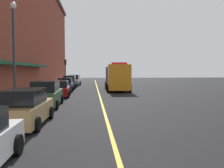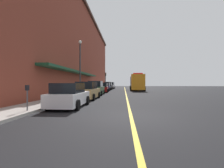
% 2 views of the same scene
% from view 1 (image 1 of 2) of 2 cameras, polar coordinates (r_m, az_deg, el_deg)
% --- Properties ---
extents(ground_plane, '(112.00, 112.00, 0.00)m').
position_cam_1_polar(ground_plane, '(28.28, -3.29, -1.94)').
color(ground_plane, black).
extents(sidewalk_left, '(2.40, 70.00, 0.15)m').
position_cam_1_polar(sidewalk_left, '(28.79, -15.73, -1.81)').
color(sidewalk_left, '#ADA8A0').
rests_on(sidewalk_left, ground).
extents(lane_center_stripe, '(0.16, 70.00, 0.01)m').
position_cam_1_polar(lane_center_stripe, '(28.28, -3.29, -1.93)').
color(lane_center_stripe, gold).
rests_on(lane_center_stripe, ground).
extents(parked_car_1, '(2.12, 4.51, 1.71)m').
position_cam_1_polar(parked_car_1, '(11.86, -20.34, -5.48)').
color(parked_car_1, '#A5844C').
rests_on(parked_car_1, ground).
extents(parked_car_2, '(2.05, 4.90, 1.85)m').
position_cam_1_polar(parked_car_2, '(17.53, -15.54, -2.42)').
color(parked_car_2, '#2D5133').
rests_on(parked_car_2, ground).
extents(parked_car_3, '(2.17, 4.33, 1.56)m').
position_cam_1_polar(parked_car_3, '(23.80, -12.56, -1.21)').
color(parked_car_3, maroon).
rests_on(parked_car_3, ground).
extents(parked_car_4, '(1.98, 4.18, 1.68)m').
position_cam_1_polar(parked_car_4, '(29.52, -11.19, -0.25)').
color(parked_car_4, navy).
rests_on(parked_car_4, ground).
extents(parked_car_5, '(2.03, 4.88, 1.85)m').
position_cam_1_polar(parked_car_5, '(34.96, -10.17, 0.42)').
color(parked_car_5, black).
rests_on(parked_car_5, ground).
extents(parked_car_6, '(2.26, 4.82, 1.84)m').
position_cam_1_polar(parked_car_6, '(41.11, -9.17, 0.85)').
color(parked_car_6, silver).
rests_on(parked_car_6, ground).
extents(parked_car_7, '(2.15, 4.65, 1.75)m').
position_cam_1_polar(parked_car_7, '(46.84, -8.78, 1.09)').
color(parked_car_7, '#595B60').
rests_on(parked_car_7, ground).
extents(utility_truck, '(3.01, 8.48, 3.50)m').
position_cam_1_polar(utility_truck, '(30.47, 1.19, 1.59)').
color(utility_truck, orange).
rests_on(utility_truck, ground).
extents(parking_meter_0, '(0.14, 0.18, 1.33)m').
position_cam_1_polar(parking_meter_0, '(39.37, -11.53, 1.01)').
color(parking_meter_0, '#4C4C51').
rests_on(parking_meter_0, sidewalk_left).
extents(parking_meter_1, '(0.14, 0.18, 1.33)m').
position_cam_1_polar(parking_meter_1, '(25.52, -15.21, -0.22)').
color(parking_meter_1, '#4C4C51').
rests_on(parking_meter_1, sidewalk_left).
extents(parking_meter_3, '(0.14, 0.18, 1.33)m').
position_cam_1_polar(parking_meter_3, '(40.11, -11.41, 1.06)').
color(parking_meter_3, '#4C4C51').
rests_on(parking_meter_3, sidewalk_left).
extents(parking_meter_4, '(0.14, 0.18, 1.33)m').
position_cam_1_polar(parking_meter_4, '(15.20, -22.47, -2.66)').
color(parking_meter_4, '#4C4C51').
rests_on(parking_meter_4, sidewalk_left).
extents(street_lamp_left, '(0.44, 0.44, 6.94)m').
position_cam_1_polar(street_lamp_left, '(17.27, -22.64, 9.12)').
color(street_lamp_left, '#33383D').
rests_on(street_lamp_left, sidewalk_left).
extents(traffic_light_near, '(0.38, 0.36, 4.30)m').
position_cam_1_polar(traffic_light_near, '(41.17, -11.18, 4.03)').
color(traffic_light_near, '#232326').
rests_on(traffic_light_near, sidewalk_left).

